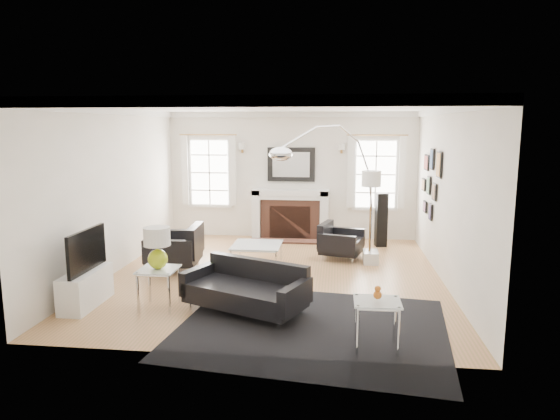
# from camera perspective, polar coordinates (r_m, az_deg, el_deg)

# --- Properties ---
(floor) EXTENTS (6.00, 6.00, 0.00)m
(floor) POSITION_cam_1_polar(r_m,az_deg,el_deg) (8.48, -0.62, -7.51)
(floor) COLOR #9F7842
(floor) RESTS_ON ground
(back_wall) EXTENTS (5.50, 0.04, 2.80)m
(back_wall) POSITION_cam_1_polar(r_m,az_deg,el_deg) (11.14, 1.30, 3.96)
(back_wall) COLOR white
(back_wall) RESTS_ON floor
(front_wall) EXTENTS (5.50, 0.04, 2.80)m
(front_wall) POSITION_cam_1_polar(r_m,az_deg,el_deg) (5.25, -4.73, -2.45)
(front_wall) COLOR white
(front_wall) RESTS_ON floor
(left_wall) EXTENTS (0.04, 6.00, 2.80)m
(left_wall) POSITION_cam_1_polar(r_m,az_deg,el_deg) (8.94, -18.41, 2.08)
(left_wall) COLOR white
(left_wall) RESTS_ON floor
(right_wall) EXTENTS (0.04, 6.00, 2.80)m
(right_wall) POSITION_cam_1_polar(r_m,az_deg,el_deg) (8.30, 18.58, 1.52)
(right_wall) COLOR white
(right_wall) RESTS_ON floor
(ceiling) EXTENTS (5.50, 6.00, 0.02)m
(ceiling) POSITION_cam_1_polar(r_m,az_deg,el_deg) (8.11, -0.65, 11.76)
(ceiling) COLOR white
(ceiling) RESTS_ON back_wall
(crown_molding) EXTENTS (5.50, 6.00, 0.12)m
(crown_molding) POSITION_cam_1_polar(r_m,az_deg,el_deg) (8.11, -0.65, 11.34)
(crown_molding) COLOR white
(crown_molding) RESTS_ON back_wall
(fireplace) EXTENTS (1.70, 0.69, 1.11)m
(fireplace) POSITION_cam_1_polar(r_m,az_deg,el_deg) (11.05, 1.19, -0.58)
(fireplace) COLOR white
(fireplace) RESTS_ON floor
(mantel_mirror) EXTENTS (1.05, 0.07, 0.75)m
(mantel_mirror) POSITION_cam_1_polar(r_m,az_deg,el_deg) (11.07, 1.29, 5.22)
(mantel_mirror) COLOR black
(mantel_mirror) RESTS_ON back_wall
(window_left) EXTENTS (1.24, 0.15, 1.62)m
(window_left) POSITION_cam_1_polar(r_m,az_deg,el_deg) (11.40, -8.05, 4.29)
(window_left) COLOR white
(window_left) RESTS_ON back_wall
(window_right) EXTENTS (1.24, 0.15, 1.62)m
(window_right) POSITION_cam_1_polar(r_m,az_deg,el_deg) (11.07, 10.89, 4.06)
(window_right) COLOR white
(window_right) RESTS_ON back_wall
(gallery_wall) EXTENTS (0.04, 1.73, 1.29)m
(gallery_wall) POSITION_cam_1_polar(r_m,az_deg,el_deg) (9.54, 16.84, 3.41)
(gallery_wall) COLOR black
(gallery_wall) RESTS_ON right_wall
(tv_unit) EXTENTS (0.35, 1.00, 1.09)m
(tv_unit) POSITION_cam_1_polar(r_m,az_deg,el_deg) (7.54, -21.29, -7.77)
(tv_unit) COLOR white
(tv_unit) RESTS_ON floor
(area_rug) EXTENTS (3.57, 3.09, 0.01)m
(area_rug) POSITION_cam_1_polar(r_m,az_deg,el_deg) (6.40, 3.66, -13.29)
(area_rug) COLOR black
(area_rug) RESTS_ON floor
(sofa) EXTENTS (1.84, 1.36, 0.55)m
(sofa) POSITION_cam_1_polar(r_m,az_deg,el_deg) (6.87, -3.76, -9.07)
(sofa) COLOR black
(sofa) RESTS_ON floor
(armchair_left) EXTENTS (0.93, 1.02, 0.65)m
(armchair_left) POSITION_cam_1_polar(r_m,az_deg,el_deg) (8.92, -11.58, -4.42)
(armchair_left) COLOR black
(armchair_left) RESTS_ON floor
(armchair_right) EXTENTS (0.92, 0.98, 0.55)m
(armchair_right) POSITION_cam_1_polar(r_m,az_deg,el_deg) (9.56, 6.73, -3.68)
(armchair_right) COLOR black
(armchair_right) RESTS_ON floor
(coffee_table) EXTENTS (0.87, 0.87, 0.39)m
(coffee_table) POSITION_cam_1_polar(r_m,az_deg,el_deg) (9.03, -2.65, -4.13)
(coffee_table) COLOR silver
(coffee_table) RESTS_ON floor
(side_table_left) EXTENTS (0.51, 0.51, 0.56)m
(side_table_left) POSITION_cam_1_polar(r_m,az_deg,el_deg) (7.10, -13.72, -7.36)
(side_table_left) COLOR silver
(side_table_left) RESTS_ON floor
(nesting_table) EXTENTS (0.52, 0.44, 0.57)m
(nesting_table) POSITION_cam_1_polar(r_m,az_deg,el_deg) (5.78, 11.02, -11.25)
(nesting_table) COLOR silver
(nesting_table) RESTS_ON floor
(gourd_lamp) EXTENTS (0.36, 0.36, 0.58)m
(gourd_lamp) POSITION_cam_1_polar(r_m,az_deg,el_deg) (6.99, -13.86, -3.90)
(gourd_lamp) COLOR #ADC418
(gourd_lamp) RESTS_ON side_table_left
(orange_vase) EXTENTS (0.10, 0.10, 0.15)m
(orange_vase) POSITION_cam_1_polar(r_m,az_deg,el_deg) (5.71, 11.09, -9.32)
(orange_vase) COLOR #B95B17
(orange_vase) RESTS_ON nesting_table
(arc_floor_lamp) EXTENTS (1.84, 1.70, 2.61)m
(arc_floor_lamp) POSITION_cam_1_polar(r_m,az_deg,el_deg) (8.46, 5.70, 2.18)
(arc_floor_lamp) COLOR silver
(arc_floor_lamp) RESTS_ON floor
(stick_floor_lamp) EXTENTS (0.34, 0.34, 1.70)m
(stick_floor_lamp) POSITION_cam_1_polar(r_m,az_deg,el_deg) (9.13, 10.38, 3.00)
(stick_floor_lamp) COLOR #AA793B
(stick_floor_lamp) RESTS_ON floor
(speaker_tower) EXTENTS (0.26, 0.26, 1.12)m
(speaker_tower) POSITION_cam_1_polar(r_m,az_deg,el_deg) (10.60, 11.48, -1.11)
(speaker_tower) COLOR black
(speaker_tower) RESTS_ON floor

